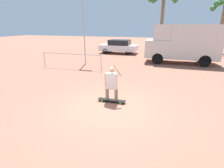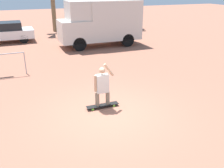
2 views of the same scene
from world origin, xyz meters
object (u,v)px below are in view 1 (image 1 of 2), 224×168
person_skateboarder (112,82)px  skateboard (112,100)px  parked_car_white (119,46)px  camper_van (183,43)px  flagpole (84,22)px

person_skateboarder → skateboard: bearing=-0.0°
skateboard → parked_car_white: bearing=103.6°
skateboard → person_skateboarder: 0.77m
person_skateboarder → camper_van: (3.17, 9.00, 0.80)m
skateboard → person_skateboarder: bearing=180.0°
camper_van → parked_car_white: camper_van is taller
skateboard → person_skateboarder: person_skateboarder is taller
person_skateboarder → flagpole: (-4.14, 6.47, 2.35)m
person_skateboarder → camper_van: bearing=70.6°
parked_car_white → flagpole: flagpole is taller
person_skateboarder → flagpole: 8.04m
skateboard → person_skateboarder: (-0.00, 0.00, 0.77)m
person_skateboarder → flagpole: size_ratio=0.26×
skateboard → parked_car_white: 12.98m
camper_van → parked_car_white: bearing=150.0°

